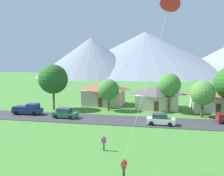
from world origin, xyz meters
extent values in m
cube|color=#38383D|center=(0.00, 25.53, 0.04)|extent=(160.00, 6.64, 0.08)
cone|color=gray|center=(-6.96, 171.90, 16.54)|extent=(130.78, 130.78, 33.08)
cone|color=gray|center=(-41.08, 141.20, 13.12)|extent=(73.02, 73.02, 26.23)
cube|color=silver|center=(14.27, 37.19, 1.64)|extent=(8.10, 7.39, 3.29)
pyramid|color=brown|center=(14.27, 37.19, 4.19)|extent=(8.75, 7.98, 1.81)
cube|color=brown|center=(14.27, 33.48, 1.00)|extent=(0.90, 0.06, 2.00)
cube|color=beige|center=(-8.64, 39.42, 1.72)|extent=(8.64, 6.79, 3.44)
pyramid|color=brown|center=(-8.64, 39.42, 4.38)|extent=(9.33, 7.34, 1.89)
cube|color=brown|center=(-8.64, 36.00, 1.00)|extent=(0.90, 0.06, 2.00)
cube|color=beige|center=(3.08, 37.63, 1.47)|extent=(8.28, 7.21, 2.95)
pyramid|color=#564C51|center=(3.08, 37.63, 3.76)|extent=(8.94, 7.78, 1.62)
cube|color=brown|center=(3.08, 34.00, 1.00)|extent=(0.90, 0.06, 2.00)
cylinder|color=brown|center=(-6.18, 32.96, 1.30)|extent=(0.44, 0.44, 2.60)
sphere|color=#3D7F33|center=(-6.18, 32.96, 4.17)|extent=(4.21, 4.21, 4.21)
cylinder|color=brown|center=(10.91, 30.61, 1.34)|extent=(0.44, 0.44, 2.67)
sphere|color=#4C8938|center=(10.91, 30.61, 4.26)|extent=(4.23, 4.23, 4.23)
cylinder|color=brown|center=(-17.34, 31.97, 1.99)|extent=(0.44, 0.44, 3.98)
sphere|color=#23561E|center=(-17.34, 31.97, 6.20)|extent=(5.90, 5.90, 5.90)
cylinder|color=brown|center=(5.45, 33.53, 1.85)|extent=(0.44, 0.44, 3.71)
sphere|color=#3D7F33|center=(5.45, 33.53, 5.31)|extent=(4.28, 4.28, 4.28)
cube|color=#237042|center=(-12.16, 25.27, 0.68)|extent=(4.27, 1.98, 0.80)
cube|color=#2D3847|center=(-12.31, 25.27, 1.42)|extent=(2.27, 1.68, 0.68)
cylinder|color=black|center=(-10.77, 26.13, 0.40)|extent=(0.65, 0.27, 0.64)
cylinder|color=black|center=(-10.85, 24.29, 0.40)|extent=(0.65, 0.27, 0.64)
cylinder|color=black|center=(-13.46, 26.25, 0.40)|extent=(0.65, 0.27, 0.64)
cylinder|color=black|center=(-13.54, 24.41, 0.40)|extent=(0.65, 0.27, 0.64)
cube|color=white|center=(3.86, 23.93, 0.68)|extent=(4.28, 1.99, 0.80)
cube|color=#2D3847|center=(3.71, 23.94, 1.42)|extent=(2.27, 1.68, 0.68)
cylinder|color=black|center=(5.25, 24.79, 0.40)|extent=(0.65, 0.27, 0.64)
cylinder|color=black|center=(5.16, 22.95, 0.40)|extent=(0.65, 0.27, 0.64)
cylinder|color=black|center=(2.55, 24.92, 0.40)|extent=(0.65, 0.27, 0.64)
cylinder|color=black|center=(2.46, 23.08, 0.40)|extent=(0.65, 0.27, 0.64)
cylinder|color=black|center=(13.41, 27.89, 0.46)|extent=(0.76, 0.29, 0.76)
cube|color=navy|center=(-19.98, 26.58, 0.75)|extent=(5.27, 2.20, 0.84)
cube|color=navy|center=(-18.88, 26.63, 1.62)|extent=(1.97, 1.91, 0.90)
cube|color=#2D3847|center=(-18.88, 26.63, 1.89)|extent=(1.69, 1.94, 0.28)
cube|color=navy|center=(-21.12, 26.54, 1.35)|extent=(2.77, 2.06, 0.36)
cylinder|color=black|center=(-18.32, 27.67, 0.46)|extent=(0.77, 0.31, 0.76)
cylinder|color=black|center=(-18.24, 25.63, 0.46)|extent=(0.77, 0.31, 0.76)
cylinder|color=black|center=(-21.71, 27.54, 0.46)|extent=(0.77, 0.31, 0.76)
cylinder|color=black|center=(-21.63, 25.50, 0.46)|extent=(0.77, 0.31, 0.76)
cylinder|color=#3D3D42|center=(0.69, 6.53, 0.44)|extent=(0.24, 0.24, 0.88)
cube|color=red|center=(0.69, 6.53, 1.17)|extent=(0.36, 0.22, 0.58)
sphere|color=brown|center=(0.69, 6.53, 1.57)|extent=(0.21, 0.21, 0.21)
cylinder|color=red|center=(0.47, 6.59, 1.31)|extent=(0.18, 0.55, 0.37)
cylinder|color=red|center=(0.91, 6.59, 1.31)|extent=(0.18, 0.55, 0.37)
ellipsoid|color=red|center=(4.27, 11.58, 15.00)|extent=(2.72, 2.68, 1.73)
cylinder|color=silver|center=(2.48, 9.06, 8.28)|extent=(3.60, 5.08, 13.46)
cylinder|color=#70604C|center=(-2.31, 12.15, 0.44)|extent=(0.24, 0.24, 0.88)
cube|color=#B7479E|center=(-2.31, 12.15, 1.17)|extent=(0.36, 0.22, 0.58)
sphere|color=#9E7051|center=(-2.31, 12.15, 1.57)|extent=(0.21, 0.21, 0.21)
cylinder|color=#B7479E|center=(-2.53, 12.15, 1.12)|extent=(0.12, 0.18, 0.59)
cylinder|color=#B7479E|center=(-2.09, 12.15, 1.12)|extent=(0.12, 0.18, 0.59)
camera|label=1|loc=(3.28, -11.55, 9.46)|focal=37.43mm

